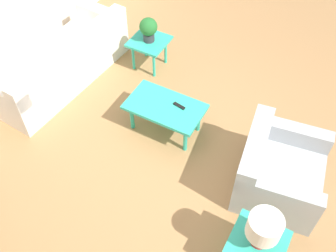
# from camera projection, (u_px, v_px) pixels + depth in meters

# --- Properties ---
(ground_plane) EXTENTS (14.00, 14.00, 0.00)m
(ground_plane) POSITION_uv_depth(u_px,v_px,m) (194.00, 149.00, 4.91)
(ground_plane) COLOR #A87A4C
(sofa) EXTENTS (0.97, 2.20, 0.75)m
(sofa) POSITION_uv_depth(u_px,v_px,m) (62.00, 64.00, 5.52)
(sofa) COLOR white
(sofa) RESTS_ON ground_plane
(armchair) EXTENTS (1.01, 1.11, 0.75)m
(armchair) POSITION_uv_depth(u_px,v_px,m) (276.00, 171.00, 4.34)
(armchair) COLOR #A8ADB2
(armchair) RESTS_ON ground_plane
(coffee_table) EXTENTS (0.95, 0.56, 0.43)m
(coffee_table) POSITION_uv_depth(u_px,v_px,m) (165.00, 109.00, 4.85)
(coffee_table) COLOR #2DB79E
(coffee_table) RESTS_ON ground_plane
(side_table_plant) EXTENTS (0.52, 0.52, 0.46)m
(side_table_plant) POSITION_uv_depth(u_px,v_px,m) (149.00, 44.00, 5.65)
(side_table_plant) COLOR #2DB79E
(side_table_plant) RESTS_ON ground_plane
(side_table_lamp) EXTENTS (0.52, 0.52, 0.46)m
(side_table_lamp) POSITION_uv_depth(u_px,v_px,m) (257.00, 245.00, 3.68)
(side_table_lamp) COLOR #2DB79E
(side_table_lamp) RESTS_ON ground_plane
(potted_plant) EXTENTS (0.25, 0.25, 0.36)m
(potted_plant) POSITION_uv_depth(u_px,v_px,m) (148.00, 28.00, 5.44)
(potted_plant) COLOR #333338
(potted_plant) RESTS_ON side_table_plant
(table_lamp) EXTENTS (0.31, 0.31, 0.42)m
(table_lamp) POSITION_uv_depth(u_px,v_px,m) (264.00, 229.00, 3.42)
(table_lamp) COLOR red
(table_lamp) RESTS_ON side_table_lamp
(remote_control) EXTENTS (0.16, 0.07, 0.02)m
(remote_control) POSITION_uv_depth(u_px,v_px,m) (179.00, 106.00, 4.79)
(remote_control) COLOR black
(remote_control) RESTS_ON coffee_table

